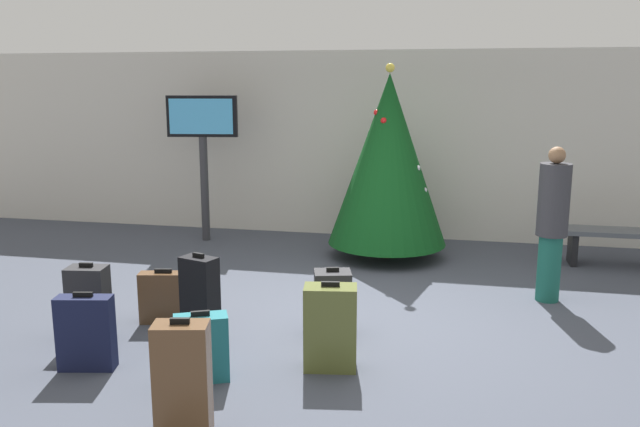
% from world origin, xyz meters
% --- Properties ---
extents(ground_plane, '(16.00, 16.00, 0.00)m').
position_xyz_m(ground_plane, '(0.00, 0.00, 0.00)').
color(ground_plane, '#424754').
extents(back_wall, '(16.00, 0.20, 2.81)m').
position_xyz_m(back_wall, '(0.00, 3.81, 1.40)').
color(back_wall, beige).
rests_on(back_wall, ground_plane).
extents(holiday_tree, '(1.58, 1.58, 2.58)m').
position_xyz_m(holiday_tree, '(0.12, 2.50, 1.33)').
color(holiday_tree, '#4C3319').
rests_on(holiday_tree, ground_plane).
extents(flight_info_kiosk, '(1.03, 0.24, 2.15)m').
position_xyz_m(flight_info_kiosk, '(-2.66, 2.92, 1.54)').
color(flight_info_kiosk, '#333338').
rests_on(flight_info_kiosk, ground_plane).
extents(waiting_bench, '(1.42, 0.44, 0.48)m').
position_xyz_m(waiting_bench, '(3.07, 2.68, 0.36)').
color(waiting_bench, '#4C5159').
rests_on(waiting_bench, ground_plane).
extents(traveller_0, '(0.42, 0.42, 1.68)m').
position_xyz_m(traveller_0, '(2.03, 1.09, 0.89)').
color(traveller_0, '#19594C').
rests_on(traveller_0, ground_plane).
extents(suitcase_0, '(0.40, 0.34, 0.66)m').
position_xyz_m(suitcase_0, '(-0.08, -0.36, 0.31)').
color(suitcase_0, '#232326').
rests_on(suitcase_0, ground_plane).
extents(suitcase_1, '(0.48, 0.26, 0.66)m').
position_xyz_m(suitcase_1, '(-1.92, -1.51, 0.31)').
color(suitcase_1, '#141938').
rests_on(suitcase_1, ground_plane).
extents(suitcase_2, '(0.40, 0.29, 0.83)m').
position_xyz_m(suitcase_2, '(-0.72, -2.30, 0.39)').
color(suitcase_2, brown).
rests_on(suitcase_2, ground_plane).
extents(suitcase_3, '(0.38, 0.29, 0.81)m').
position_xyz_m(suitcase_3, '(-1.26, -0.68, 0.39)').
color(suitcase_3, black).
rests_on(suitcase_3, ground_plane).
extents(suitcase_4, '(0.47, 0.36, 0.58)m').
position_xyz_m(suitcase_4, '(-0.91, -1.51, 0.27)').
color(suitcase_4, '#19606B').
rests_on(suitcase_4, ground_plane).
extents(suitcase_5, '(0.50, 0.26, 0.55)m').
position_xyz_m(suitcase_5, '(-1.76, -0.39, 0.26)').
color(suitcase_5, brown).
rests_on(suitcase_5, ground_plane).
extents(suitcase_6, '(0.46, 0.31, 0.75)m').
position_xyz_m(suitcase_6, '(0.04, -1.09, 0.36)').
color(suitcase_6, '#59602D').
rests_on(suitcase_6, ground_plane).
extents(suitcase_7, '(0.38, 0.29, 0.73)m').
position_xyz_m(suitcase_7, '(-2.24, -0.94, 0.35)').
color(suitcase_7, '#232326').
rests_on(suitcase_7, ground_plane).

